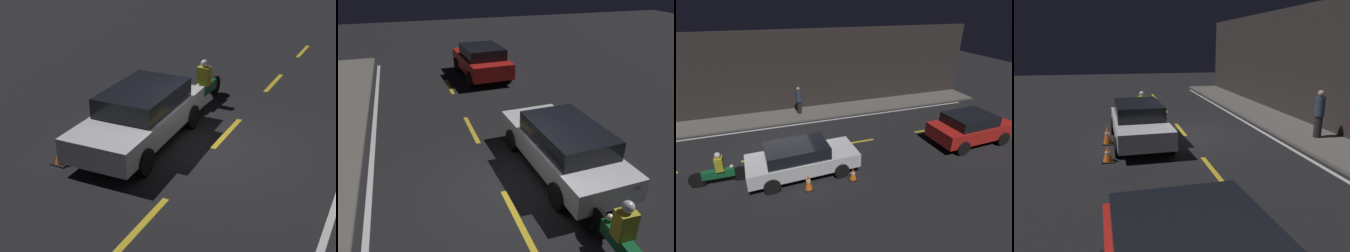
{
  "view_description": "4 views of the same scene",
  "coord_description": "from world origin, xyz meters",
  "views": [
    {
      "loc": [
        9.59,
        3.68,
        5.26
      ],
      "look_at": [
        1.25,
        -0.6,
        0.99
      ],
      "focal_mm": 50.0,
      "sensor_mm": 36.0,
      "label": 1
    },
    {
      "loc": [
        -6.11,
        1.94,
        4.94
      ],
      "look_at": [
        1.33,
        -0.5,
        1.07
      ],
      "focal_mm": 35.0,
      "sensor_mm": 36.0,
      "label": 2
    },
    {
      "loc": [
        -0.85,
        -10.86,
        6.48
      ],
      "look_at": [
        3.03,
        0.43,
        0.8
      ],
      "focal_mm": 28.0,
      "sensor_mm": 36.0,
      "label": 3
    },
    {
      "loc": [
        11.63,
        -2.53,
        3.34
      ],
      "look_at": [
        1.57,
        -0.46,
        0.79
      ],
      "focal_mm": 35.0,
      "sensor_mm": 36.0,
      "label": 4
    }
  ],
  "objects": [
    {
      "name": "ground_plane",
      "position": [
        0.0,
        0.0,
        0.0
      ],
      "size": [
        56.0,
        56.0,
        0.0
      ],
      "primitive_type": "plane",
      "color": "black"
    },
    {
      "name": "lane_dash_c",
      "position": [
        -1.0,
        0.0,
        0.0
      ],
      "size": [
        2.0,
        0.14,
        0.01
      ],
      "color": "gold",
      "rests_on": "ground"
    },
    {
      "name": "lane_dash_d",
      "position": [
        3.5,
        0.0,
        0.0
      ],
      "size": [
        2.0,
        0.14,
        0.01
      ],
      "color": "gold",
      "rests_on": "ground"
    },
    {
      "name": "lane_dash_e",
      "position": [
        8.0,
        0.0,
        0.0
      ],
      "size": [
        2.0,
        0.14,
        0.01
      ],
      "color": "gold",
      "rests_on": "ground"
    },
    {
      "name": "lane_solid_kerb",
      "position": [
        0.0,
        3.09,
        0.0
      ],
      "size": [
        25.2,
        0.14,
        0.01
      ],
      "color": "silver",
      "rests_on": "ground"
    },
    {
      "name": "sedan_white",
      "position": [
        0.44,
        -1.76,
        0.74
      ],
      "size": [
        4.5,
        2.0,
        1.39
      ],
      "rotation": [
        0.0,
        0.0,
        0.04
      ],
      "color": "silver",
      "rests_on": "ground"
    },
    {
      "name": "taxi_red",
      "position": [
        8.95,
        -1.76,
        0.82
      ],
      "size": [
        4.16,
        2.17,
        1.52
      ],
      "rotation": [
        0.0,
        0.0,
        0.05
      ],
      "color": "red",
      "rests_on": "ground"
    },
    {
      "name": "motorcycle",
      "position": [
        -2.72,
        -1.38,
        0.56
      ],
      "size": [
        2.18,
        0.37,
        1.38
      ],
      "rotation": [
        0.0,
        0.0,
        -0.03
      ],
      "color": "black",
      "rests_on": "ground"
    },
    {
      "name": "traffic_cone_near",
      "position": [
        0.48,
        -2.86,
        0.33
      ],
      "size": [
        0.38,
        0.38,
        0.67
      ],
      "color": "black",
      "rests_on": "ground"
    },
    {
      "name": "traffic_cone_mid",
      "position": [
        2.29,
        -2.82,
        0.24
      ],
      "size": [
        0.38,
        0.38,
        0.49
      ],
      "color": "black",
      "rests_on": "ground"
    }
  ]
}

